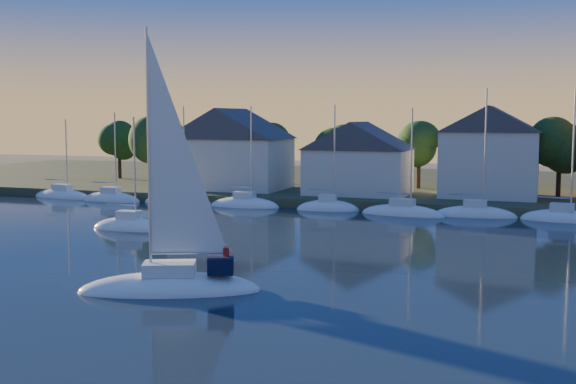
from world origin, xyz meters
The scene contains 9 objects.
shoreline_land centered at (0.00, 75.00, 0.00)m, with size 160.00×50.00×2.00m, color #343C23.
wooden_dock centered at (0.00, 52.00, 0.00)m, with size 120.00×3.00×1.00m, color brown.
clubhouse_west centered at (-22.00, 58.00, 5.93)m, with size 13.65×9.45×9.64m.
clubhouse_centre centered at (-6.00, 57.00, 5.13)m, with size 11.55×8.40×8.08m.
clubhouse_east centered at (8.00, 59.00, 6.00)m, with size 10.50×8.40×9.80m.
tree_line centered at (2.00, 63.00, 7.18)m, with size 93.40×5.40×8.90m.
moored_fleet centered at (-8.00, 49.00, 0.10)m, with size 71.50×2.40×12.05m.
hero_sailboat centered at (-5.35, 13.15, 0.63)m, with size 10.52×6.93×15.46m.
drifting_sailboat_left centered at (-19.56, 31.29, 0.10)m, with size 6.83×2.52×10.71m.
Camera 1 is at (13.85, -21.34, 9.57)m, focal length 45.00 mm.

